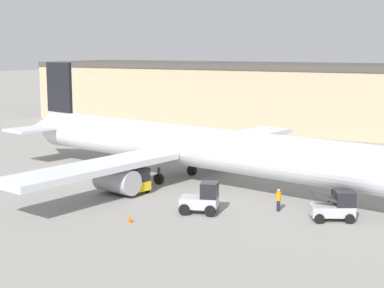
# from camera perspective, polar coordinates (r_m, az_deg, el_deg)

# --- Properties ---
(ground_plane) EXTENTS (400.00, 400.00, 0.00)m
(ground_plane) POSITION_cam_1_polar(r_m,az_deg,el_deg) (50.68, -0.00, -3.75)
(ground_plane) COLOR gray
(terminal_building) EXTENTS (84.33, 18.33, 9.20)m
(terminal_building) POSITION_cam_1_polar(r_m,az_deg,el_deg) (86.24, 10.94, 4.59)
(terminal_building) COLOR tan
(terminal_building) RESTS_ON ground_plane
(airplane) EXTENTS (42.70, 34.65, 9.99)m
(airplane) POSITION_cam_1_polar(r_m,az_deg,el_deg) (50.66, -0.84, -0.20)
(airplane) COLOR silver
(airplane) RESTS_ON ground_plane
(ground_crew_worker) EXTENTS (0.36, 0.36, 1.62)m
(ground_crew_worker) POSITION_cam_1_polar(r_m,az_deg,el_deg) (42.18, 8.38, -5.33)
(ground_crew_worker) COLOR #1E2338
(ground_crew_worker) RESTS_ON ground_plane
(baggage_tug) EXTENTS (3.86, 2.56, 2.10)m
(baggage_tug) POSITION_cam_1_polar(r_m,az_deg,el_deg) (47.37, -5.85, -3.54)
(baggage_tug) COLOR yellow
(baggage_tug) RESTS_ON ground_plane
(belt_loader_truck) EXTENTS (3.25, 2.87, 2.01)m
(belt_loader_truck) POSITION_cam_1_polar(r_m,az_deg,el_deg) (40.75, 13.74, -5.89)
(belt_loader_truck) COLOR #B2B2B7
(belt_loader_truck) RESTS_ON ground_plane
(pushback_tug) EXTENTS (3.01, 2.46, 2.23)m
(pushback_tug) POSITION_cam_1_polar(r_m,az_deg,el_deg) (41.20, 1.02, -5.37)
(pushback_tug) COLOR #B2B2B7
(pushback_tug) RESTS_ON ground_plane
(safety_cone_far) EXTENTS (0.36, 0.36, 0.55)m
(safety_cone_far) POSITION_cam_1_polar(r_m,az_deg,el_deg) (39.44, -6.07, -7.20)
(safety_cone_far) COLOR #EF590F
(safety_cone_far) RESTS_ON ground_plane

